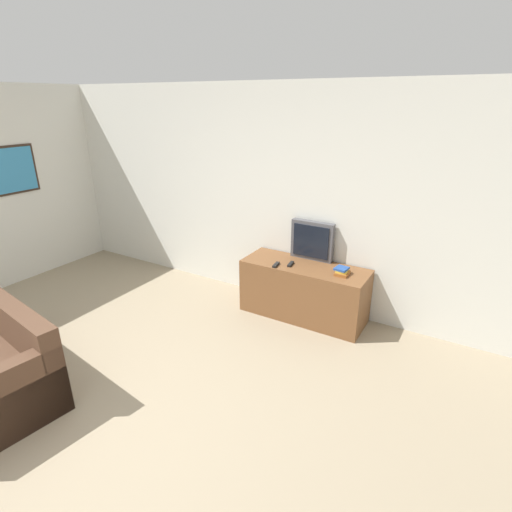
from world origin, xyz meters
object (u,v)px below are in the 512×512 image
Objects in this scene: tv_stand at (304,291)px; remote_secondary at (276,265)px; book_stack at (342,271)px; remote_on_stand at (291,264)px; television at (312,241)px.

remote_secondary is at bearing -147.59° from tv_stand.
book_stack is 1.20× the size of remote_on_stand.
book_stack reaches higher than remote_secondary.
television is at bearing 56.82° from remote_secondary.
television is at bearing 151.75° from book_stack.
remote_on_stand and remote_secondary have the same top height.
television is 3.41× the size of remote_secondary.
book_stack is at bearing -28.25° from television.
remote_secondary is (-0.28, -0.18, 0.33)m from tv_stand.
television reaches higher than remote_secondary.
remote_secondary is (-0.72, -0.15, -0.03)m from book_stack.
tv_stand is at bearing 26.86° from remote_on_stand.
remote_on_stand is (-0.13, -0.29, -0.22)m from television.
tv_stand is 9.64× the size of remote_secondary.
television is 3.47× the size of remote_on_stand.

